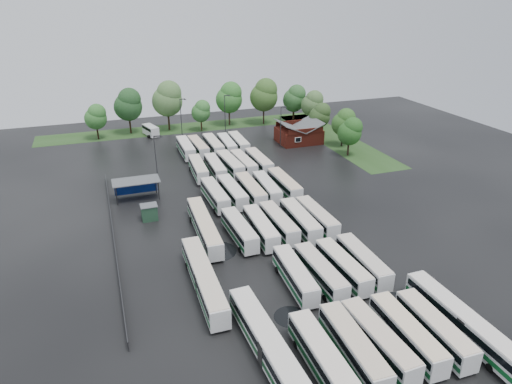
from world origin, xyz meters
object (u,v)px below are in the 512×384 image
object	(u,v)px
artic_bus_east	(462,322)
minibus	(151,130)
brick_building	(299,135)
artic_bus_west_a	(268,345)

from	to	relation	value
artic_bus_east	minibus	world-z (taller)	artic_bus_east
brick_building	artic_bus_west_a	world-z (taller)	brick_building
artic_bus_west_a	artic_bus_east	bearing A→B (deg)	-11.83
artic_bus_west_a	minibus	xyz separation A→B (m)	(-0.72, 83.34, -0.30)
artic_bus_west_a	artic_bus_east	xyz separation A→B (m)	(21.02, -3.53, -0.08)
artic_bus_east	minibus	size ratio (longest dim) A/B	2.57
artic_bus_east	brick_building	bearing A→B (deg)	79.63
brick_building	artic_bus_east	distance (m)	70.07
brick_building	artic_bus_west_a	bearing A→B (deg)	-116.72
brick_building	artic_bus_east	world-z (taller)	brick_building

